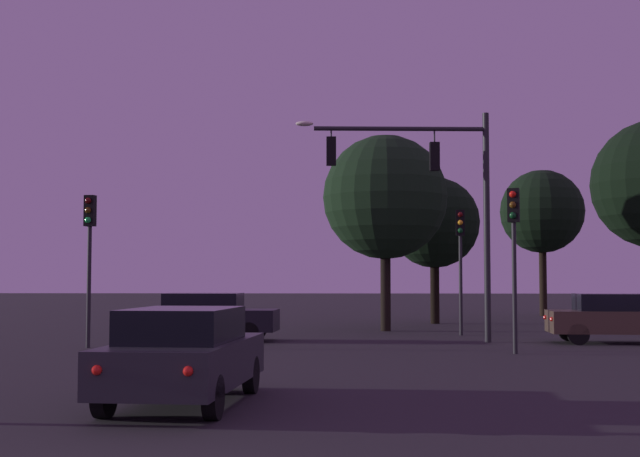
{
  "coord_description": "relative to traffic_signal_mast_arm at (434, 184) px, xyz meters",
  "views": [
    {
      "loc": [
        2.04,
        -7.18,
        1.98
      ],
      "look_at": [
        0.96,
        18.63,
        3.5
      ],
      "focal_mm": 48.07,
      "sensor_mm": 36.0,
      "label": 1
    }
  ],
  "objects": [
    {
      "name": "car_nearside_lane",
      "position": [
        -5.16,
        -13.4,
        -4.16
      ],
      "size": [
        2.05,
        4.47,
        1.52
      ],
      "color": "#232328",
      "rests_on": "ground"
    },
    {
      "name": "traffic_signal_mast_arm",
      "position": [
        0.0,
        0.0,
        0.0
      ],
      "size": [
        6.09,
        0.65,
        7.21
      ],
      "color": "#232326",
      "rests_on": "ground"
    },
    {
      "name": "traffic_light_median",
      "position": [
        1.23,
        3.37,
        -1.84
      ],
      "size": [
        0.31,
        0.36,
        4.4
      ],
      "color": "#232326",
      "rests_on": "ground"
    },
    {
      "name": "traffic_light_corner_left",
      "position": [
        1.74,
        -3.98,
        -1.85
      ],
      "size": [
        0.36,
        0.38,
        4.38
      ],
      "color": "#232326",
      "rests_on": "ground"
    },
    {
      "name": "tree_left_far",
      "position": [
        1.04,
        11.28,
        -0.5
      ],
      "size": [
        4.04,
        4.04,
        6.5
      ],
      "color": "black",
      "rests_on": "ground"
    },
    {
      "name": "traffic_light_corner_right",
      "position": [
        -10.15,
        -2.47,
        -1.84
      ],
      "size": [
        0.32,
        0.37,
        4.4
      ],
      "color": "#232326",
      "rests_on": "ground"
    },
    {
      "name": "car_crossing_right",
      "position": [
        5.61,
        -0.15,
        -4.16
      ],
      "size": [
        4.44,
        2.07,
        1.52
      ],
      "color": "#473828",
      "rests_on": "ground"
    },
    {
      "name": "ground_plane",
      "position": [
        -4.5,
        4.82,
        -4.96
      ],
      "size": [
        168.0,
        168.0,
        0.0
      ],
      "primitive_type": "plane",
      "color": "#262326",
      "rests_on": "ground"
    },
    {
      "name": "tree_behind_sign",
      "position": [
        7.53,
        19.29,
        0.6
      ],
      "size": [
        4.46,
        4.46,
        7.81
      ],
      "color": "black",
      "rests_on": "ground"
    },
    {
      "name": "tree_center_horizon",
      "position": [
        -1.32,
        5.8,
        0.13
      ],
      "size": [
        4.76,
        4.76,
        7.48
      ],
      "color": "black",
      "rests_on": "ground"
    },
    {
      "name": "car_crossing_left",
      "position": [
        -7.21,
        0.41,
        -4.16
      ],
      "size": [
        4.54,
        1.91,
        1.52
      ],
      "color": "black",
      "rests_on": "ground"
    }
  ]
}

